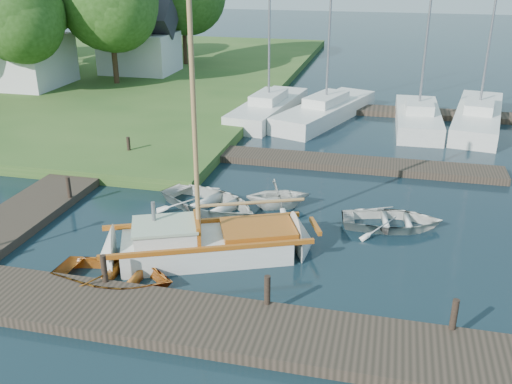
% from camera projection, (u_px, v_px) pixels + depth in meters
% --- Properties ---
extents(ground, '(160.00, 160.00, 0.00)m').
position_uv_depth(ground, '(256.00, 224.00, 19.43)').
color(ground, black).
rests_on(ground, ground).
extents(near_dock, '(18.00, 2.20, 0.30)m').
position_uv_depth(near_dock, '(199.00, 323.00, 13.99)').
color(near_dock, black).
rests_on(near_dock, ground).
extents(left_dock, '(2.20, 18.00, 0.30)m').
position_uv_depth(left_dock, '(74.00, 179.00, 22.89)').
color(left_dock, black).
rests_on(left_dock, ground).
extents(far_dock, '(14.00, 1.60, 0.30)m').
position_uv_depth(far_dock, '(336.00, 162.00, 24.77)').
color(far_dock, black).
rests_on(far_dock, ground).
extents(pontoon, '(30.00, 1.60, 0.30)m').
position_uv_depth(pontoon, '(499.00, 118.00, 31.56)').
color(pontoon, black).
rests_on(pontoon, ground).
extents(mooring_post_1, '(0.16, 0.16, 0.80)m').
position_uv_depth(mooring_post_1, '(104.00, 269.00, 15.32)').
color(mooring_post_1, black).
rests_on(mooring_post_1, near_dock).
extents(mooring_post_2, '(0.16, 0.16, 0.80)m').
position_uv_depth(mooring_post_2, '(267.00, 290.00, 14.35)').
color(mooring_post_2, black).
rests_on(mooring_post_2, near_dock).
extents(mooring_post_3, '(0.16, 0.16, 0.80)m').
position_uv_depth(mooring_post_3, '(454.00, 314.00, 13.37)').
color(mooring_post_3, black).
rests_on(mooring_post_3, near_dock).
extents(mooring_post_4, '(0.16, 0.16, 0.80)m').
position_uv_depth(mooring_post_4, '(69.00, 187.00, 20.67)').
color(mooring_post_4, black).
rests_on(mooring_post_4, left_dock).
extents(mooring_post_5, '(0.16, 0.16, 0.80)m').
position_uv_depth(mooring_post_5, '(129.00, 146.00, 25.16)').
color(mooring_post_5, black).
rests_on(mooring_post_5, left_dock).
extents(sailboat, '(7.35, 4.61, 9.83)m').
position_uv_depth(sailboat, '(212.00, 246.00, 17.28)').
color(sailboat, beige).
rests_on(sailboat, ground).
extents(dinghy, '(3.57, 2.61, 0.72)m').
position_uv_depth(dinghy, '(115.00, 272.00, 15.81)').
color(dinghy, '#914F0D').
rests_on(dinghy, ground).
extents(tender_a, '(4.77, 4.21, 0.82)m').
position_uv_depth(tender_a, '(210.00, 200.00, 20.37)').
color(tender_a, beige).
rests_on(tender_a, ground).
extents(tender_b, '(2.78, 2.59, 1.19)m').
position_uv_depth(tender_b, '(278.00, 192.00, 20.49)').
color(tender_b, beige).
rests_on(tender_b, ground).
extents(tender_c, '(3.65, 2.84, 0.69)m').
position_uv_depth(tender_c, '(392.00, 218.00, 19.10)').
color(tender_c, beige).
rests_on(tender_c, ground).
extents(marina_boat_0, '(3.23, 8.26, 11.24)m').
position_uv_depth(marina_boat_0, '(269.00, 107.00, 32.08)').
color(marina_boat_0, beige).
rests_on(marina_boat_0, ground).
extents(marina_boat_1, '(4.99, 8.96, 10.67)m').
position_uv_depth(marina_boat_1, '(326.00, 110.00, 31.58)').
color(marina_boat_1, beige).
rests_on(marina_boat_1, ground).
extents(marina_boat_2, '(2.37, 7.14, 11.21)m').
position_uv_depth(marina_boat_2, '(418.00, 116.00, 30.19)').
color(marina_boat_2, beige).
rests_on(marina_boat_2, ground).
extents(marina_boat_3, '(3.67, 9.50, 12.86)m').
position_uv_depth(marina_boat_3, '(478.00, 115.00, 30.44)').
color(marina_boat_3, beige).
rests_on(marina_boat_3, ground).
extents(house_a, '(6.30, 5.00, 6.29)m').
position_uv_depth(house_a, '(15.00, 47.00, 36.97)').
color(house_a, silver).
rests_on(house_a, shore).
extents(house_c, '(5.25, 4.00, 5.28)m').
position_uv_depth(house_c, '(139.00, 43.00, 41.20)').
color(house_c, silver).
rests_on(house_c, shore).
extents(tree_2, '(5.83, 5.75, 7.82)m').
position_uv_depth(tree_2, '(18.00, 14.00, 33.90)').
color(tree_2, '#332114').
rests_on(tree_2, shore).
extents(tree_3, '(6.41, 6.38, 8.74)m').
position_uv_depth(tree_3, '(110.00, 0.00, 36.41)').
color(tree_3, '#332114').
rests_on(tree_3, shore).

